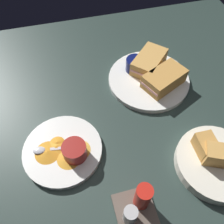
{
  "coord_description": "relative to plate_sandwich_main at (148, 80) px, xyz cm",
  "views": [
    {
      "loc": [
        18.97,
        33.87,
        56.25
      ],
      "look_at": [
        9.25,
        -2.82,
        3.0
      ],
      "focal_mm": 37.05,
      "sensor_mm": 36.0,
      "label": 1
    }
  ],
  "objects": [
    {
      "name": "ground_plane",
      "position": [
        6.06,
        13.87,
        -2.3
      ],
      "size": [
        110.0,
        110.0,
        3.0
      ],
      "primitive_type": "cube",
      "color": "#283833"
    },
    {
      "name": "sandwich_half_near",
      "position": [
        -3.36,
        3.67,
        3.2
      ],
      "size": [
        14.98,
        12.31,
        4.8
      ],
      "color": "#C68C42",
      "rests_on": "plate_sandwich_main"
    },
    {
      "name": "spoon_by_gravy_ramekin",
      "position": [
        35.15,
        17.49,
        1.16
      ],
      "size": [
        9.96,
        2.85,
        0.8
      ],
      "color": "silver",
      "rests_on": "plate_chips_companion"
    },
    {
      "name": "bread_basket_rear",
      "position": [
        -5.91,
        31.55,
        1.33
      ],
      "size": [
        20.14,
        20.14,
        7.84
      ],
      "color": "silver",
      "rests_on": "ground_plane"
    },
    {
      "name": "spoon_by_dark_ramekin",
      "position": [
        0.59,
        -0.54,
        1.16
      ],
      "size": [
        6.42,
        9.19,
        0.8
      ],
      "color": "silver",
      "rests_on": "plate_sandwich_main"
    },
    {
      "name": "ramekin_light_gravy",
      "position": [
        27.52,
        20.72,
        3.11
      ],
      "size": [
        6.1,
        6.1,
        4.32
      ],
      "color": "maroon",
      "rests_on": "plate_chips_companion"
    },
    {
      "name": "ramekin_dark_sauce",
      "position": [
        3.26,
        -4.91,
        3.06
      ],
      "size": [
        6.12,
        6.12,
        4.22
      ],
      "color": "#0C144C",
      "rests_on": "plate_sandwich_main"
    },
    {
      "name": "plate_sandwich_main",
      "position": [
        0.0,
        0.0,
        0.0
      ],
      "size": [
        26.19,
        26.19,
        1.6
      ],
      "primitive_type": "cylinder",
      "color": "white",
      "rests_on": "ground_plane"
    },
    {
      "name": "sandwich_half_far",
      "position": [
        -1.49,
        -4.75,
        3.2
      ],
      "size": [
        14.59,
        14.54,
        4.8
      ],
      "color": "tan",
      "rests_on": "plate_sandwich_main"
    },
    {
      "name": "plantain_chip_scatter",
      "position": [
        30.53,
        18.85,
        1.1
      ],
      "size": [
        16.12,
        12.25,
        0.6
      ],
      "color": "orange",
      "rests_on": "plate_chips_companion"
    },
    {
      "name": "plate_chips_companion",
      "position": [
        30.64,
        18.12,
        0.0
      ],
      "size": [
        20.78,
        20.78,
        1.6
      ],
      "primitive_type": "cylinder",
      "color": "white",
      "rests_on": "ground_plane"
    },
    {
      "name": "condiment_caddy",
      "position": [
        16.43,
        36.93,
        2.61
      ],
      "size": [
        9.0,
        9.0,
        9.5
      ],
      "color": "brown",
      "rests_on": "ground_plane"
    }
  ]
}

